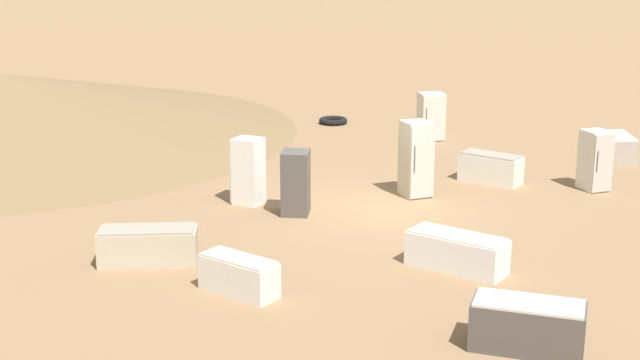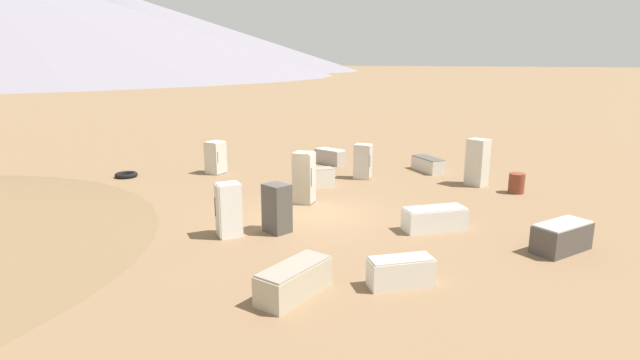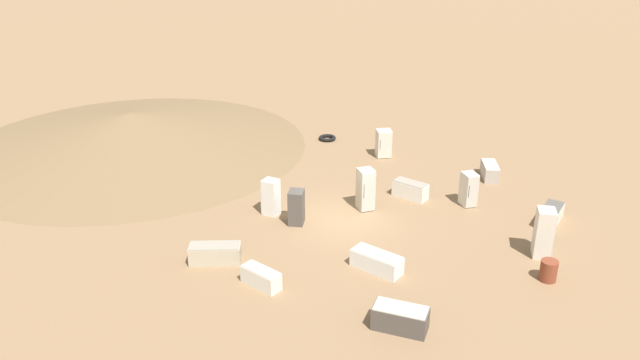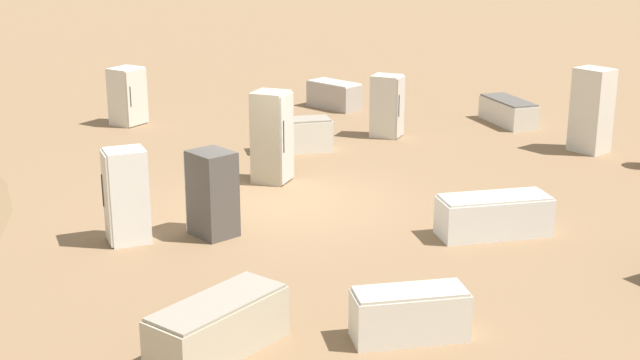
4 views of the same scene
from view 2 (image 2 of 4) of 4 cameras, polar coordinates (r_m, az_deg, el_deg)
The scene contains 17 objects.
ground_plane at distance 16.60m, azimuth -0.96°, elevation -4.06°, with size 1000.00×1000.00×0.00m, color #846647.
mountain_ridge_0 at distance 305.99m, azimuth -21.81°, elevation 15.43°, with size 261.55×261.55×41.49m.
discarded_fridge_0 at distance 11.63m, azimuth 9.23°, elevation -10.32°, with size 1.51×1.37×0.68m.
discarded_fridge_1 at distance 14.69m, azimuth -10.40°, elevation -3.39°, with size 0.85×0.80×1.59m.
discarded_fridge_2 at distance 11.04m, azimuth -2.97°, elevation -11.38°, with size 1.91×0.80×0.71m.
discarded_fridge_3 at distance 24.85m, azimuth 1.15°, elevation 2.70°, with size 0.78×1.54×0.74m.
discarded_fridge_4 at distance 14.94m, azimuth 25.90°, elevation -5.88°, with size 1.86×1.30×0.79m.
discarded_fridge_5 at distance 14.89m, azimuth -4.98°, elevation -3.22°, with size 0.69×0.83×1.47m.
discarded_fridge_6 at distance 15.51m, azimuth 12.97°, elevation -4.33°, with size 1.94×1.71×0.70m.
discarded_fridge_7 at distance 21.72m, azimuth 4.93°, elevation 2.13°, with size 0.75×0.84×1.51m.
discarded_fridge_8 at distance 23.73m, azimuth 12.26°, elevation 1.76°, with size 1.56×1.94×0.64m.
discarded_fridge_9 at distance 20.29m, azimuth -0.65°, elevation 0.28°, with size 1.64×1.47×0.75m.
discarded_fridge_10 at distance 17.84m, azimuth -1.83°, elevation 0.26°, with size 0.84×0.86×1.86m.
discarded_fridge_11 at distance 21.42m, azimuth 17.56°, elevation 1.94°, with size 0.79×0.88×1.91m.
discarded_fridge_12 at distance 23.13m, azimuth -11.83°, elevation 2.53°, with size 0.85×0.80×1.47m.
scrap_tire at distance 23.63m, azimuth -21.27°, elevation 0.55°, with size 0.97×0.97×0.20m.
rusty_barrel at distance 20.75m, azimuth 21.54°, elevation -0.34°, with size 0.60×0.60×0.77m.
Camera 2 is at (12.35, 9.91, 4.98)m, focal length 28.00 mm.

